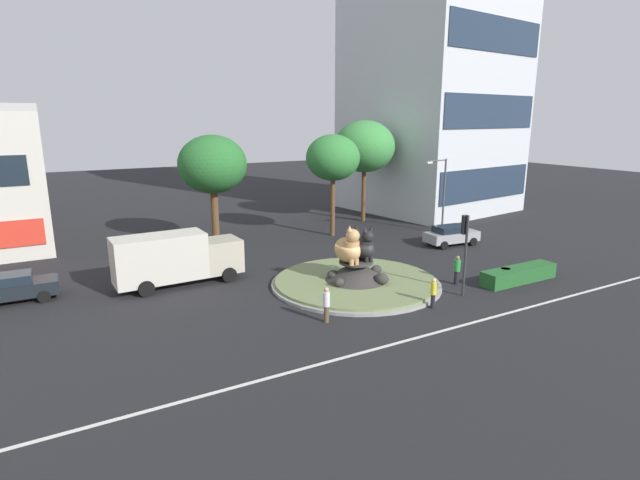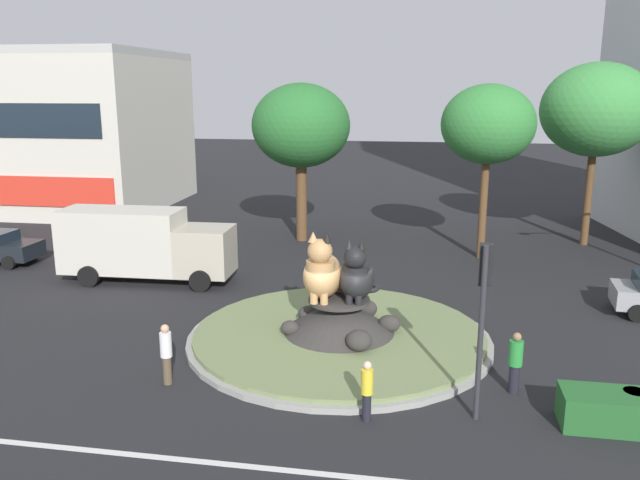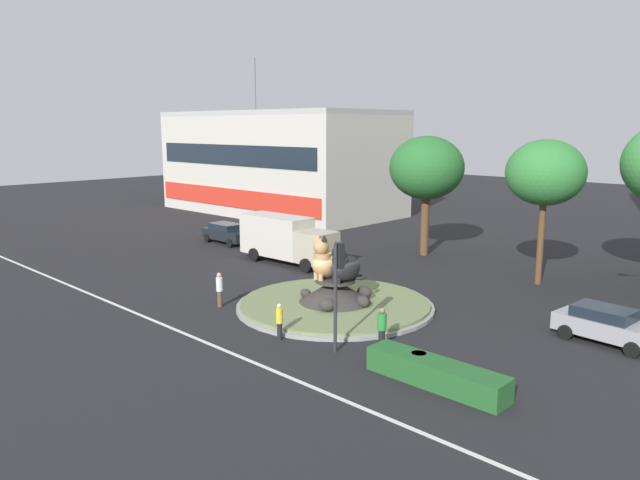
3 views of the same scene
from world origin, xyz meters
name	(u,v)px [view 2 (image 2 of 3)]	position (x,y,z in m)	size (l,w,h in m)	color
ground_plane	(339,340)	(0.00, 0.00, 0.00)	(160.00, 160.00, 0.00)	black
lane_centreline	(290,471)	(0.00, -7.55, 0.00)	(112.00, 0.20, 0.01)	silver
roundabout_island	(339,329)	(0.01, 0.00, 0.42)	(10.03, 10.03, 1.47)	gray
cat_statue_calico	(323,273)	(-0.55, -0.01, 2.31)	(1.48, 2.33, 2.32)	tan
cat_statue_black	(357,277)	(0.57, 0.05, 2.23)	(1.38, 2.11, 2.08)	black
traffic_light_mast	(483,298)	(4.18, -4.40, 3.19)	(0.35, 0.46, 4.54)	#2D2D33
broadleaf_tree_behind_island	(597,110)	(11.04, 15.43, 7.06)	(5.62, 5.62, 9.47)	brown
second_tree_near_tower	(301,126)	(-4.05, 13.82, 6.18)	(5.21, 5.21, 8.44)	brown
third_tree_left	(488,125)	(5.38, 11.71, 6.47)	(4.42, 4.42, 8.38)	brown
pedestrian_yellow_shirt	(367,389)	(1.44, -5.10, 0.87)	(0.30, 0.30, 1.62)	black
pedestrian_green_shirt	(515,361)	(5.28, -2.87, 0.92)	(0.38, 0.38, 1.76)	black
pedestrian_white_shirt	(166,352)	(-4.34, -3.99, 0.96)	(0.33, 0.33, 1.78)	brown
delivery_box_truck	(143,243)	(-9.26, 5.18, 1.68)	(7.45, 2.62, 3.14)	#B7AD99
litter_bin	(633,408)	(8.00, -4.13, 0.45)	(0.56, 0.56, 0.90)	#2D4233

